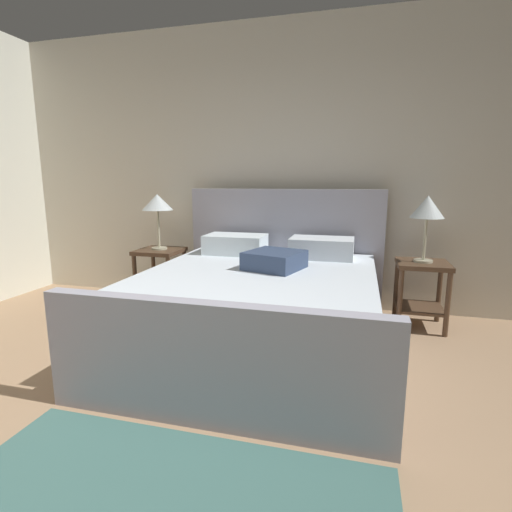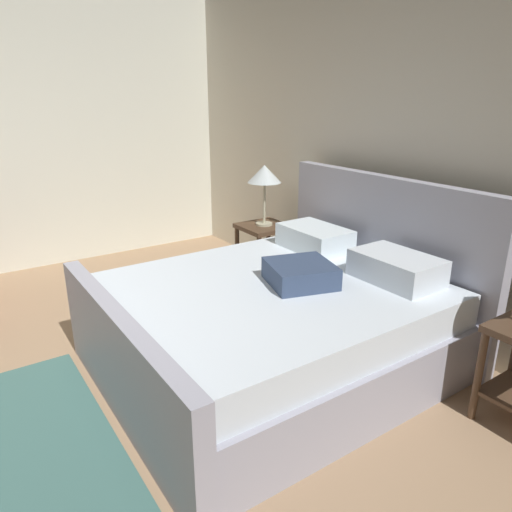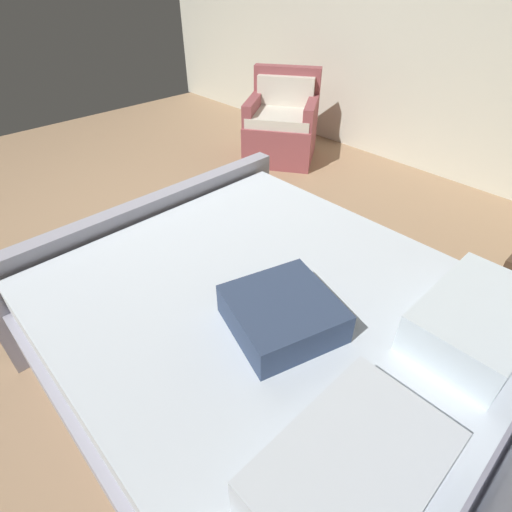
% 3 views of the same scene
% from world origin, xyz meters
% --- Properties ---
extents(ground_plane, '(5.72, 6.16, 0.02)m').
position_xyz_m(ground_plane, '(0.00, 0.00, -0.01)').
color(ground_plane, tan).
extents(wall_side_left, '(0.12, 6.28, 2.87)m').
position_xyz_m(wall_side_left, '(-2.92, 0.00, 1.43)').
color(wall_side_left, silver).
rests_on(wall_side_left, ground).
extents(bed, '(1.93, 2.16, 1.22)m').
position_xyz_m(bed, '(0.19, 1.91, 0.35)').
color(bed, '#A4A3B3').
rests_on(bed, ground).
extents(armchair, '(1.01, 1.01, 0.90)m').
position_xyz_m(armchair, '(-2.04, -0.19, 0.35)').
color(armchair, '#93474C').
rests_on(armchair, ground).
extents(area_rug, '(1.90, 1.11, 0.01)m').
position_xyz_m(area_rug, '(0.19, 0.16, 0.01)').
color(area_rug, '#406A63').
rests_on(area_rug, ground).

